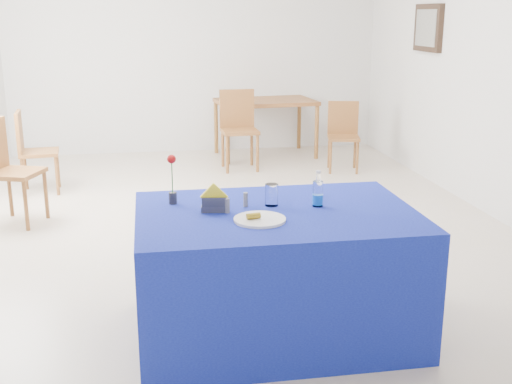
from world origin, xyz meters
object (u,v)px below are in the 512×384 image
plate (260,220)px  chair_bg_left (238,124)px  blue_table (276,272)px  oak_table (265,106)px  water_bottle (318,194)px  chair_win_a (5,164)px  chair_bg_right (343,131)px  chair_win_b (31,146)px

plate → chair_bg_left: size_ratio=0.30×
blue_table → oak_table: size_ratio=1.20×
water_bottle → chair_win_a: size_ratio=0.23×
blue_table → chair_bg_right: chair_bg_right is taller
chair_win_a → chair_win_b: (0.05, 1.02, -0.04)m
water_bottle → chair_win_b: bearing=122.6°
oak_table → water_bottle: bearing=-96.9°
blue_table → chair_win_a: bearing=128.8°
water_bottle → chair_bg_right: bearing=70.6°
water_bottle → chair_win_b: size_ratio=0.24×
oak_table → chair_win_b: 3.13m
chair_bg_left → chair_bg_right: size_ratio=1.16×
chair_bg_right → chair_win_b: 3.60m
plate → chair_win_b: size_ratio=0.33×
oak_table → chair_bg_left: size_ratio=1.39×
plate → chair_bg_right: (1.76, 4.13, -0.29)m
chair_win_a → chair_win_b: bearing=16.8°
blue_table → chair_bg_left: (0.39, 4.27, 0.17)m
oak_table → chair_bg_left: bearing=-125.7°
water_bottle → chair_win_a: 3.30m
plate → water_bottle: 0.45m
blue_table → oak_table: bearing=80.2°
chair_win_a → plate: bearing=-125.0°
chair_bg_left → chair_win_b: size_ratio=1.09×
chair_bg_right → chair_win_a: size_ratio=0.87×
chair_bg_left → chair_win_a: size_ratio=1.01×
blue_table → chair_bg_right: bearing=67.6°
plate → blue_table: size_ratio=0.18×
plate → chair_win_a: 3.22m
oak_table → chair_win_b: chair_win_b is taller
oak_table → chair_bg_right: size_ratio=1.61×
chair_bg_left → plate: bearing=-98.4°
plate → chair_win_b: bearing=116.3°
plate → water_bottle: water_bottle is taller
blue_table → plate: bearing=-127.9°
oak_table → blue_table: bearing=-99.8°
chair_bg_left → chair_win_b: 2.45m
blue_table → oak_table: 4.99m
chair_bg_right → chair_win_b: bearing=-159.7°
blue_table → chair_win_a: 3.17m
chair_bg_left → blue_table: bearing=-96.9°
water_bottle → oak_table: bearing=83.1°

